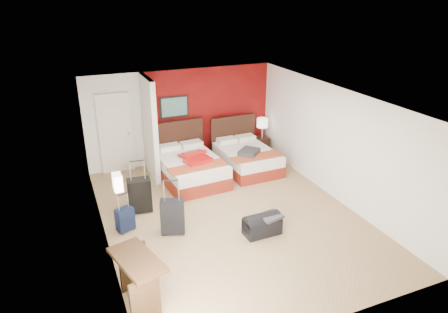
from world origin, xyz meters
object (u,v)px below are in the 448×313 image
bed_left (190,169)px  bed_right (247,159)px  desk (139,281)px  nightstand (262,146)px  suitcase_black (140,196)px  table_lamp (262,128)px  duffel_bag (262,226)px  suitcase_charcoal (173,218)px  red_suitcase_open (195,157)px  suitcase_navy (125,220)px

bed_left → bed_right: bearing=-1.3°
bed_right → desk: bearing=-135.1°
nightstand → suitcase_black: size_ratio=0.69×
bed_left → bed_right: size_ratio=1.09×
nightstand → suitcase_black: bearing=-154.3°
table_lamp → suitcase_black: size_ratio=0.77×
table_lamp → duffel_bag: (-1.90, -3.67, -0.60)m
table_lamp → suitcase_charcoal: 4.60m
table_lamp → duffel_bag: bearing=-117.4°
nightstand → suitcase_charcoal: bearing=-139.9°
duffel_bag → desk: (-2.57, -1.00, 0.24)m
suitcase_black → suitcase_charcoal: suitcase_black is taller
duffel_bag → desk: desk is taller
bed_left → suitcase_charcoal: (-1.06, -2.11, 0.04)m
bed_left → suitcase_black: size_ratio=2.70×
bed_left → table_lamp: 2.62m
nightstand → desk: (-4.48, -4.67, 0.17)m
bed_right → table_lamp: bearing=41.6°
red_suitcase_open → desk: 4.29m
bed_right → red_suitcase_open: 1.54m
duffel_bag → desk: bearing=-160.4°
suitcase_navy → duffel_bag: 2.66m
suitcase_black → suitcase_navy: size_ratio=1.56×
bed_right → desk: size_ratio=1.78×
red_suitcase_open → suitcase_navy: bearing=-155.1°
nightstand → duffel_bag: size_ratio=0.71×
table_lamp → bed_left: bearing=-160.3°
suitcase_charcoal → suitcase_navy: (-0.84, 0.43, -0.10)m
bed_right → table_lamp: (0.84, 0.80, 0.51)m
duffel_bag → bed_right: bearing=68.0°
nightstand → desk: size_ratio=0.50×
red_suitcase_open → desk: (-2.16, -3.71, -0.22)m
bed_right → suitcase_charcoal: size_ratio=2.69×
nightstand → desk: bearing=-134.3°
suitcase_navy → duffel_bag: (2.41, -1.12, -0.05)m
bed_right → desk: 5.32m
suitcase_navy → desk: (-0.16, -2.12, 0.19)m
nightstand → suitcase_black: suitcase_black is taller
bed_right → red_suitcase_open: bearing=-175.3°
nightstand → table_lamp: 0.53m
suitcase_black → desk: desk is taller
suitcase_black → suitcase_navy: suitcase_black is taller
suitcase_black → suitcase_navy: (-0.43, -0.64, -0.13)m
bed_right → suitcase_charcoal: bearing=-142.3°
bed_left → bed_right: (1.58, 0.07, -0.02)m
suitcase_black → suitcase_charcoal: 1.14m
table_lamp → duffel_bag: table_lamp is taller
table_lamp → suitcase_navy: 5.04m
suitcase_charcoal → desk: (-1.00, -1.69, 0.09)m
nightstand → table_lamp: size_ratio=0.90×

